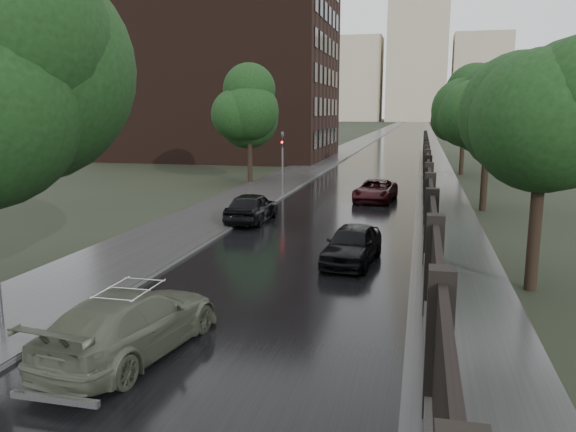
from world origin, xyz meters
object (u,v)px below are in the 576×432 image
at_px(volga_sedan, 131,322).
at_px(car_right_near, 352,244).
at_px(tree_right_a, 544,122).
at_px(hatchback_left, 252,207).
at_px(tree_right_c, 464,115).
at_px(car_right_far, 375,191).
at_px(tree_left_far, 249,111).
at_px(traffic_light, 283,157).
at_px(tree_right_b, 488,117).

height_order(volga_sedan, car_right_near, volga_sedan).
distance_m(tree_right_a, hatchback_left, 14.34).
relative_size(tree_right_c, car_right_far, 1.52).
relative_size(tree_left_far, car_right_far, 1.60).
relative_size(tree_right_c, hatchback_left, 1.63).
bearing_deg(traffic_light, tree_right_a, -55.23).
xyz_separation_m(tree_left_far, tree_right_a, (15.50, -22.00, -0.29)).
xyz_separation_m(tree_right_b, volga_sedan, (-9.31, -20.81, -4.23)).
distance_m(tree_right_c, volga_sedan, 40.13).
relative_size(tree_left_far, car_right_near, 1.86).
xyz_separation_m(tree_right_b, car_right_near, (-5.54, -12.23, -4.27)).
bearing_deg(tree_right_b, car_right_far, 162.97).
height_order(traffic_light, car_right_near, traffic_light).
bearing_deg(car_right_far, volga_sedan, -93.50).
bearing_deg(car_right_near, volga_sedan, -107.52).
distance_m(tree_right_a, tree_right_b, 14.00).
bearing_deg(volga_sedan, car_right_near, -106.23).
distance_m(tree_left_far, tree_right_b, 17.45).
relative_size(tree_right_a, volga_sedan, 1.41).
bearing_deg(tree_right_b, volga_sedan, -114.10).
height_order(hatchback_left, car_right_far, hatchback_left).
distance_m(tree_right_c, car_right_far, 17.76).
bearing_deg(car_right_far, hatchback_left, -118.85).
height_order(tree_right_c, hatchback_left, tree_right_c).
distance_m(tree_right_a, car_right_far, 17.39).
distance_m(tree_right_c, traffic_light, 19.26).
xyz_separation_m(volga_sedan, car_right_near, (3.77, 8.58, -0.04)).
bearing_deg(tree_left_far, volga_sedan, -77.87).
relative_size(tree_right_c, traffic_light, 1.75).
distance_m(volga_sedan, car_right_far, 22.86).
bearing_deg(hatchback_left, car_right_near, 132.40).
relative_size(tree_left_far, tree_right_b, 1.05).
bearing_deg(tree_left_far, tree_right_b, -27.30).
bearing_deg(tree_right_c, car_right_near, -100.38).
height_order(traffic_light, car_right_far, traffic_light).
relative_size(tree_right_a, hatchback_left, 1.63).
relative_size(hatchback_left, car_right_near, 1.08).
height_order(tree_right_b, car_right_far, tree_right_b).
xyz_separation_m(hatchback_left, car_right_near, (5.56, -6.26, -0.05)).
distance_m(tree_right_a, tree_right_c, 32.00).
bearing_deg(car_right_near, tree_right_c, 85.84).
xyz_separation_m(traffic_light, volga_sedan, (2.49, -23.80, -1.68)).
bearing_deg(hatchback_left, traffic_light, -84.75).
bearing_deg(tree_right_a, tree_right_b, 90.00).
xyz_separation_m(volga_sedan, car_right_far, (3.45, 22.60, -0.08)).
relative_size(tree_right_a, tree_right_c, 1.00).
distance_m(tree_left_far, traffic_light, 6.84).
bearing_deg(tree_right_a, hatchback_left, 144.09).
relative_size(volga_sedan, car_right_near, 1.24).
relative_size(tree_right_b, traffic_light, 1.75).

